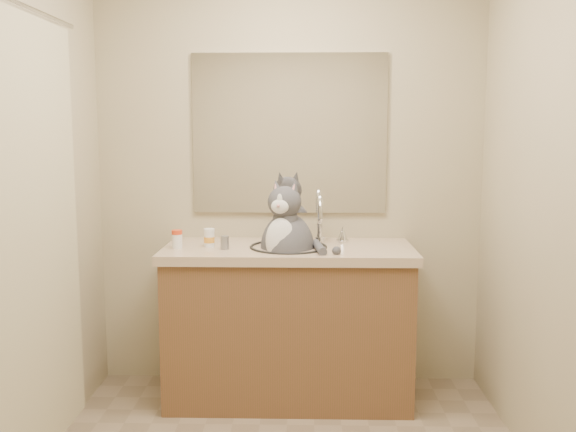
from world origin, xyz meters
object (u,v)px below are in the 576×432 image
object	(u,v)px
cat	(287,243)
grey_canister	(225,243)
pill_bottle_orange	(209,238)
pill_bottle_redcap	(177,239)

from	to	relation	value
cat	grey_canister	size ratio (longest dim) A/B	8.25
cat	pill_bottle_orange	bearing A→B (deg)	-163.72
grey_canister	pill_bottle_redcap	bearing A→B (deg)	175.32
grey_canister	cat	bearing A→B (deg)	8.47
pill_bottle_redcap	grey_canister	distance (m)	0.26
pill_bottle_orange	grey_canister	world-z (taller)	pill_bottle_orange
cat	grey_canister	bearing A→B (deg)	-153.59
pill_bottle_redcap	cat	bearing A→B (deg)	2.72
pill_bottle_redcap	grey_canister	world-z (taller)	pill_bottle_redcap
pill_bottle_redcap	grey_canister	bearing A→B (deg)	-4.68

